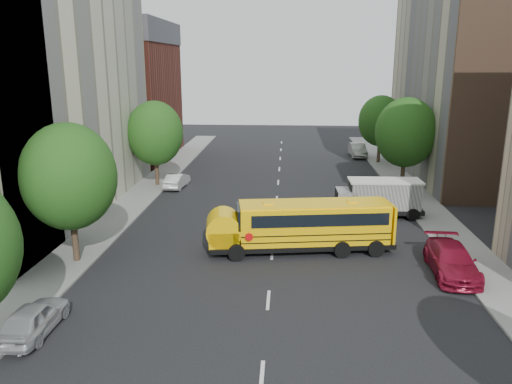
# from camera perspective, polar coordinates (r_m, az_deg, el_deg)

# --- Properties ---
(ground) EXTENTS (120.00, 120.00, 0.00)m
(ground) POSITION_cam_1_polar(r_m,az_deg,el_deg) (31.62, 1.98, -5.68)
(ground) COLOR black
(ground) RESTS_ON ground
(sidewalk_left) EXTENTS (3.00, 80.00, 0.12)m
(sidewalk_left) POSITION_cam_1_polar(r_m,az_deg,el_deg) (38.34, -15.25, -2.44)
(sidewalk_left) COLOR slate
(sidewalk_left) RESTS_ON ground
(sidewalk_right) EXTENTS (3.00, 80.00, 0.12)m
(sidewalk_right) POSITION_cam_1_polar(r_m,az_deg,el_deg) (37.87, 19.91, -3.02)
(sidewalk_right) COLOR slate
(sidewalk_right) RESTS_ON ground
(lane_markings) EXTENTS (0.15, 64.00, 0.01)m
(lane_markings) POSITION_cam_1_polar(r_m,az_deg,el_deg) (41.14, 2.39, -0.84)
(lane_markings) COLOR silver
(lane_markings) RESTS_ON ground
(building_left_cream) EXTENTS (10.00, 26.00, 20.00)m
(building_left_cream) POSITION_cam_1_polar(r_m,az_deg,el_deg) (40.29, -24.75, 11.95)
(building_left_cream) COLOR beige
(building_left_cream) RESTS_ON ground
(building_left_redbrick) EXTENTS (10.00, 15.00, 13.00)m
(building_left_redbrick) POSITION_cam_1_polar(r_m,az_deg,el_deg) (60.78, -14.63, 9.95)
(building_left_redbrick) COLOR maroon
(building_left_redbrick) RESTS_ON ground
(building_right_far) EXTENTS (10.00, 22.00, 18.00)m
(building_right_far) POSITION_cam_1_polar(r_m,az_deg,el_deg) (52.58, 23.19, 11.34)
(building_right_far) COLOR tan
(building_right_far) RESTS_ON ground
(street_tree_1) EXTENTS (5.12, 5.12, 7.90)m
(street_tree_1) POSITION_cam_1_polar(r_m,az_deg,el_deg) (28.85, -20.59, 1.64)
(street_tree_1) COLOR #38281C
(street_tree_1) RESTS_ON ground
(street_tree_2) EXTENTS (4.99, 4.99, 7.71)m
(street_tree_2) POSITION_cam_1_polar(r_m,az_deg,el_deg) (45.62, -11.47, 6.60)
(street_tree_2) COLOR #38281C
(street_tree_2) RESTS_ON ground
(street_tree_4) EXTENTS (5.25, 5.25, 8.10)m
(street_tree_4) POSITION_cam_1_polar(r_m,az_deg,el_deg) (45.21, 16.75, 6.52)
(street_tree_4) COLOR #38281C
(street_tree_4) RESTS_ON ground
(street_tree_5) EXTENTS (4.86, 4.86, 7.51)m
(street_tree_5) POSITION_cam_1_polar(r_m,az_deg,el_deg) (56.92, 14.06, 7.88)
(street_tree_5) COLOR #38281C
(street_tree_5) RESTS_ON ground
(school_bus) EXTENTS (11.09, 3.98, 3.06)m
(school_bus) POSITION_cam_1_polar(r_m,az_deg,el_deg) (29.63, 5.03, -3.64)
(school_bus) COLOR black
(school_bus) RESTS_ON ground
(safari_truck) EXTENTS (6.48, 2.55, 2.75)m
(safari_truck) POSITION_cam_1_polar(r_m,az_deg,el_deg) (37.31, 13.77, -0.58)
(safari_truck) COLOR black
(safari_truck) RESTS_ON ground
(parked_car_0) EXTENTS (1.64, 4.04, 1.37)m
(parked_car_0) POSITION_cam_1_polar(r_m,az_deg,el_deg) (23.22, -24.06, -13.04)
(parked_car_0) COLOR #ACAEB3
(parked_car_0) RESTS_ON ground
(parked_car_1) EXTENTS (1.73, 4.08, 1.31)m
(parked_car_1) POSITION_cam_1_polar(r_m,az_deg,el_deg) (45.40, -9.03, 1.31)
(parked_car_1) COLOR silver
(parked_car_1) RESTS_ON ground
(parked_car_3) EXTENTS (2.47, 5.47, 1.56)m
(parked_car_3) POSITION_cam_1_polar(r_m,az_deg,el_deg) (28.65, 21.45, -7.28)
(parked_car_3) COLOR maroon
(parked_car_3) RESTS_ON ground
(parked_car_5) EXTENTS (1.84, 4.90, 1.60)m
(parked_car_5) POSITION_cam_1_polar(r_m,az_deg,el_deg) (60.95, 11.53, 4.73)
(parked_car_5) COLOR #9E9E99
(parked_car_5) RESTS_ON ground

